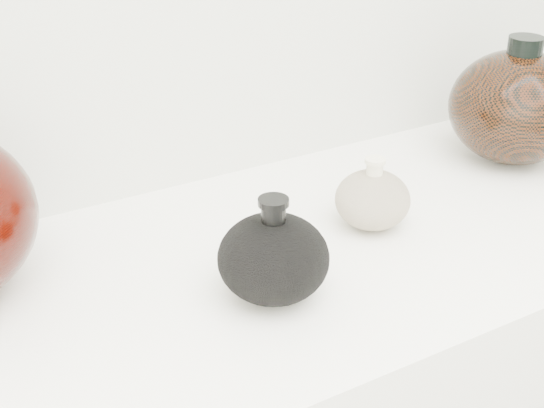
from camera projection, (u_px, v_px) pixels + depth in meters
black_gourd_vase at (273, 257)px, 0.86m from camera, size 0.16×0.16×0.13m
cream_gourd_vase at (373, 199)px, 1.01m from camera, size 0.13×0.13×0.10m
right_round_pot at (516, 106)px, 1.18m from camera, size 0.25×0.25×0.20m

